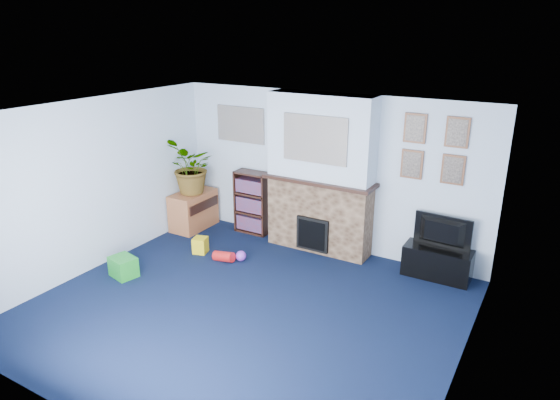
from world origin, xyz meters
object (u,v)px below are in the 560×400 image
Objects in this scene: bookshelf at (253,204)px; tv_stand at (437,262)px; sideboard at (193,208)px; television at (441,233)px.

tv_stand is at bearing -1.42° from bookshelf.
sideboard is at bearing -160.02° from bookshelf.
television reaches higher than tv_stand.
sideboard is (-4.06, -0.30, -0.30)m from television.
television is at bearing -1.05° from bookshelf.
bookshelf reaches higher than sideboard.
bookshelf is (-3.08, 0.06, -0.15)m from television.
tv_stand is 3.10m from bookshelf.
television is at bearing 4.22° from sideboard.
tv_stand is at bearing 93.60° from television.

